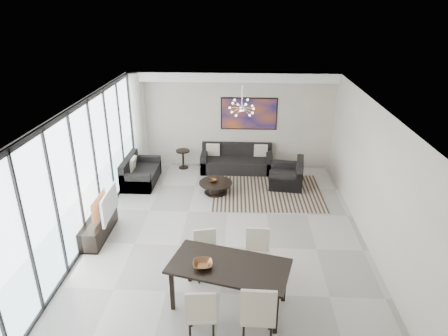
# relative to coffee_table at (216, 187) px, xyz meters

# --- Properties ---
(room_shell) EXTENTS (6.00, 9.00, 2.90)m
(room_shell) POSITION_rel_coffee_table_xyz_m (0.82, -2.51, 1.27)
(room_shell) COLOR #A8A39B
(room_shell) RESTS_ON ground
(window_wall) EXTENTS (0.37, 8.95, 2.90)m
(window_wall) POSITION_rel_coffee_table_xyz_m (-2.49, -2.51, 1.29)
(window_wall) COLOR silver
(window_wall) RESTS_ON floor
(soffit) EXTENTS (5.98, 0.40, 0.26)m
(soffit) POSITION_rel_coffee_table_xyz_m (0.36, 1.79, 2.59)
(soffit) COLOR white
(soffit) RESTS_ON room_shell
(painting) EXTENTS (1.68, 0.04, 0.98)m
(painting) POSITION_rel_coffee_table_xyz_m (0.86, 1.96, 1.47)
(painting) COLOR #B04E18
(painting) RESTS_ON room_shell
(chandelier) EXTENTS (0.66, 0.66, 0.71)m
(chandelier) POSITION_rel_coffee_table_xyz_m (0.66, -0.01, 2.17)
(chandelier) COLOR silver
(chandelier) RESTS_ON room_shell
(rug) EXTENTS (2.95, 2.30, 0.01)m
(rug) POSITION_rel_coffee_table_xyz_m (1.38, 0.09, -0.17)
(rug) COLOR black
(rug) RESTS_ON floor
(coffee_table) EXTENTS (0.89, 0.89, 0.31)m
(coffee_table) POSITION_rel_coffee_table_xyz_m (0.00, 0.00, 0.00)
(coffee_table) COLOR black
(coffee_table) RESTS_ON floor
(bowl_coffee) EXTENTS (0.23, 0.23, 0.07)m
(bowl_coffee) POSITION_rel_coffee_table_xyz_m (-0.08, 0.03, 0.17)
(bowl_coffee) COLOR brown
(bowl_coffee) RESTS_ON coffee_table
(sofa_main) EXTENTS (2.12, 0.87, 0.77)m
(sofa_main) POSITION_rel_coffee_table_xyz_m (0.52, 1.56, 0.08)
(sofa_main) COLOR black
(sofa_main) RESTS_ON floor
(loveseat) EXTENTS (0.84, 1.49, 0.75)m
(loveseat) POSITION_rel_coffee_table_xyz_m (-2.18, 0.54, 0.08)
(loveseat) COLOR black
(loveseat) RESTS_ON floor
(armchair) EXTENTS (1.00, 1.04, 0.79)m
(armchair) POSITION_rel_coffee_table_xyz_m (1.95, 0.54, 0.09)
(armchair) COLOR black
(armchair) RESTS_ON floor
(side_table) EXTENTS (0.42, 0.42, 0.58)m
(side_table) POSITION_rel_coffee_table_xyz_m (-1.11, 1.64, 0.21)
(side_table) COLOR black
(side_table) RESTS_ON floor
(tv_console) EXTENTS (0.40, 1.42, 0.45)m
(tv_console) POSITION_rel_coffee_table_xyz_m (-2.40, -2.23, 0.05)
(tv_console) COLOR black
(tv_console) RESTS_ON floor
(television) EXTENTS (0.17, 1.05, 0.60)m
(television) POSITION_rel_coffee_table_xyz_m (-2.24, -2.15, 0.57)
(television) COLOR gray
(television) RESTS_ON tv_console
(dining_table) EXTENTS (2.13, 1.43, 0.81)m
(dining_table) POSITION_rel_coffee_table_xyz_m (0.52, -4.21, 0.55)
(dining_table) COLOR black
(dining_table) RESTS_ON floor
(dining_chair_sw) EXTENTS (0.48, 0.48, 0.97)m
(dining_chair_sw) POSITION_rel_coffee_table_xyz_m (0.15, -5.00, 0.38)
(dining_chair_sw) COLOR beige
(dining_chair_sw) RESTS_ON floor
(dining_chair_se) EXTENTS (0.52, 0.52, 1.11)m
(dining_chair_se) POSITION_rel_coffee_table_xyz_m (0.98, -5.05, 0.46)
(dining_chair_se) COLOR beige
(dining_chair_se) RESTS_ON floor
(dining_chair_nw) EXTENTS (0.51, 0.51, 0.92)m
(dining_chair_nw) POSITION_rel_coffee_table_xyz_m (0.06, -3.41, 0.35)
(dining_chair_nw) COLOR beige
(dining_chair_nw) RESTS_ON floor
(dining_chair_ne) EXTENTS (0.45, 0.45, 0.95)m
(dining_chair_ne) POSITION_rel_coffee_table_xyz_m (1.01, -3.38, 0.37)
(dining_chair_ne) COLOR beige
(dining_chair_ne) RESTS_ON floor
(bowl_dining) EXTENTS (0.35, 0.35, 0.08)m
(bowl_dining) POSITION_rel_coffee_table_xyz_m (0.10, -4.27, 0.67)
(bowl_dining) COLOR brown
(bowl_dining) RESTS_ON dining_table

